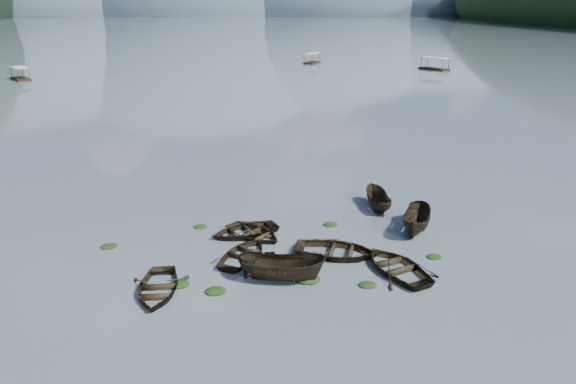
{
  "coord_description": "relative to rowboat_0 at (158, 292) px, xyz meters",
  "views": [
    {
      "loc": [
        -3.48,
        -20.94,
        14.12
      ],
      "look_at": [
        0.0,
        12.0,
        2.0
      ],
      "focal_mm": 32.0,
      "sensor_mm": 36.0,
      "label": 1
    }
  ],
  "objects": [
    {
      "name": "pontoon_right",
      "position": [
        50.6,
        92.7,
        0.0
      ],
      "size": [
        6.02,
        7.38,
        2.64
      ],
      "primitive_type": null,
      "rotation": [
        0.0,
        0.0,
        0.54
      ],
      "color": "black",
      "rests_on": "ground"
    },
    {
      "name": "weed_clump_5",
      "position": [
        -3.7,
        5.74,
        0.0
      ],
      "size": [
        1.05,
        0.85,
        0.22
      ],
      "primitive_type": "ellipsoid",
      "color": "black",
      "rests_on": "ground"
    },
    {
      "name": "rowboat_8",
      "position": [
        14.55,
        10.26,
        0.0
      ],
      "size": [
        1.56,
        4.0,
        1.54
      ],
      "primitive_type": "imported",
      "rotation": [
        0.0,
        0.0,
        3.12
      ],
      "color": "black",
      "rests_on": "ground"
    },
    {
      "name": "rowboat_5",
      "position": [
        16.06,
        6.11,
        0.0
      ],
      "size": [
        3.58,
        4.82,
        1.75
      ],
      "primitive_type": "imported",
      "rotation": [
        0.0,
        0.0,
        -0.47
      ],
      "color": "black",
      "rests_on": "ground"
    },
    {
      "name": "rowboat_7",
      "position": [
        4.7,
        6.73,
        0.0
      ],
      "size": [
        5.33,
        4.57,
        0.93
      ],
      "primitive_type": "imported",
      "rotation": [
        0.0,
        0.0,
        5.07
      ],
      "color": "black",
      "rests_on": "ground"
    },
    {
      "name": "weed_clump_4",
      "position": [
        11.07,
        -0.48,
        0.0
      ],
      "size": [
        1.0,
        0.79,
        0.21
      ],
      "primitive_type": "ellipsoid",
      "color": "black",
      "rests_on": "ground"
    },
    {
      "name": "rowboat_0",
      "position": [
        0.0,
        0.0,
        0.0
      ],
      "size": [
        3.22,
        4.45,
        0.91
      ],
      "primitive_type": "imported",
      "rotation": [
        0.0,
        0.0,
        -0.02
      ],
      "color": "black",
      "rests_on": "ground"
    },
    {
      "name": "haze_mtn_a",
      "position": [
        -252.2,
        897.02,
        0.0
      ],
      "size": [
        520.0,
        520.0,
        280.0
      ],
      "primitive_type": "ellipsoid",
      "color": "#475666",
      "rests_on": "ground"
    },
    {
      "name": "weed_clump_2",
      "position": [
        7.99,
        0.38,
        0.0
      ],
      "size": [
        1.38,
        1.1,
        0.3
      ],
      "primitive_type": "ellipsoid",
      "color": "black",
      "rests_on": "ground"
    },
    {
      "name": "haze_mtn_b",
      "position": [
        -52.2,
        897.02,
        0.0
      ],
      "size": [
        520.0,
        520.0,
        340.0
      ],
      "primitive_type": "ellipsoid",
      "color": "#475666",
      "rests_on": "ground"
    },
    {
      "name": "rowboat_6",
      "position": [
        5.27,
        6.31,
        0.0
      ],
      "size": [
        5.1,
        5.14,
        0.88
      ],
      "primitive_type": "imported",
      "rotation": [
        0.0,
        0.0,
        0.76
      ],
      "color": "black",
      "rests_on": "ground"
    },
    {
      "name": "rowboat_2",
      "position": [
        6.55,
        0.54,
        0.0
      ],
      "size": [
        5.08,
        2.88,
        1.85
      ],
      "primitive_type": "imported",
      "rotation": [
        0.0,
        0.0,
        1.33
      ],
      "color": "black",
      "rests_on": "ground"
    },
    {
      "name": "pontoon_centre",
      "position": [
        24.62,
        109.64,
        0.0
      ],
      "size": [
        5.37,
        6.7,
        2.39
      ],
      "primitive_type": null,
      "rotation": [
        0.0,
        0.0,
        -0.52
      ],
      "color": "black",
      "rests_on": "ground"
    },
    {
      "name": "weed_clump_1",
      "position": [
        3.02,
        -0.29,
        0.0
      ],
      "size": [
        1.13,
        0.91,
        0.25
      ],
      "primitive_type": "ellipsoid",
      "color": "black",
      "rests_on": "ground"
    },
    {
      "name": "rowboat_1",
      "position": [
        4.59,
        3.41,
        0.0
      ],
      "size": [
        4.74,
        5.17,
        0.87
      ],
      "primitive_type": "imported",
      "rotation": [
        0.0,
        0.0,
        2.61
      ],
      "color": "black",
      "rests_on": "ground"
    },
    {
      "name": "haze_mtn_d",
      "position": [
        327.8,
        897.02,
        0.0
      ],
      "size": [
        520.0,
        520.0,
        220.0
      ],
      "primitive_type": "ellipsoid",
      "color": "#475666",
      "rests_on": "ground"
    },
    {
      "name": "weed_clump_0",
      "position": [
        1.07,
        0.61,
        0.0
      ],
      "size": [
        1.12,
        0.92,
        0.24
      ],
      "primitive_type": "ellipsoid",
      "color": "black",
      "rests_on": "ground"
    },
    {
      "name": "haze_mtn_c",
      "position": [
        147.8,
        897.02,
        0.0
      ],
      "size": [
        520.0,
        520.0,
        260.0
      ],
      "primitive_type": "ellipsoid",
      "color": "#475666",
      "rests_on": "ground"
    },
    {
      "name": "rowboat_3",
      "position": [
        13.12,
        0.88,
        0.0
      ],
      "size": [
        4.89,
        5.7,
        1.0
      ],
      "primitive_type": "imported",
      "rotation": [
        0.0,
        0.0,
        3.5
      ],
      "color": "black",
      "rests_on": "ground"
    },
    {
      "name": "weed_clump_3",
      "position": [
        15.83,
        2.28,
        0.0
      ],
      "size": [
        0.91,
        0.77,
        0.2
      ],
      "primitive_type": "ellipsoid",
      "color": "black",
      "rests_on": "ground"
    },
    {
      "name": "pontoon_left",
      "position": [
        -37.93,
        85.25,
        0.0
      ],
      "size": [
        5.49,
        6.56,
        2.36
      ],
      "primitive_type": null,
      "rotation": [
        0.0,
        0.0,
        0.57
      ],
      "color": "black",
      "rests_on": "ground"
    },
    {
      "name": "ground_plane",
      "position": [
        7.8,
        -2.98,
        0.0
      ],
      "size": [
        2400.0,
        2400.0,
        0.0
      ],
      "primitive_type": "plane",
      "color": "#4B565E"
    },
    {
      "name": "weed_clump_6",
      "position": [
        1.76,
        8.2,
        0.0
      ],
      "size": [
        0.94,
        0.78,
        0.2
      ],
      "primitive_type": "ellipsoid",
      "color": "black",
      "rests_on": "ground"
    },
    {
      "name": "rowboat_4",
      "position": [
        10.1,
        3.13,
        0.0
      ],
      "size": [
        5.96,
        5.09,
        1.05
      ],
      "primitive_type": "imported",
      "rotation": [
        0.0,
        0.0,
        1.23
      ],
      "color": "black",
      "rests_on": "ground"
    },
    {
      "name": "weed_clump_7",
      "position": [
        10.56,
        7.62,
        0.0
      ],
      "size": [
        0.99,
        0.79,
        0.22
      ],
      "primitive_type": "ellipsoid",
      "color": "black",
      "rests_on": "ground"
    }
  ]
}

